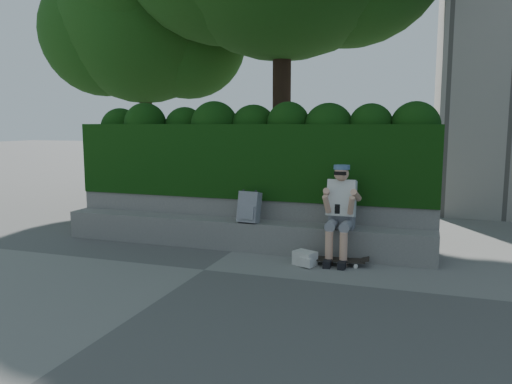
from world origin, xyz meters
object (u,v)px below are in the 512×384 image
at_px(skateboard, 334,260).
at_px(backpack_plaid, 249,207).
at_px(person, 341,209).
at_px(backpack_ground, 305,258).

bearing_deg(skateboard, backpack_plaid, 160.20).
xyz_separation_m(person, skateboard, (-0.03, -0.26, -0.68)).
xyz_separation_m(skateboard, backpack_plaid, (-1.39, 0.35, 0.61)).
relative_size(person, backpack_ground, 4.60).
bearing_deg(person, skateboard, -96.25).
bearing_deg(skateboard, person, 77.98).
bearing_deg(backpack_ground, skateboard, 41.94).
bearing_deg(backpack_plaid, person, 3.82).
distance_m(person, skateboard, 0.73).
relative_size(person, backpack_plaid, 2.91).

